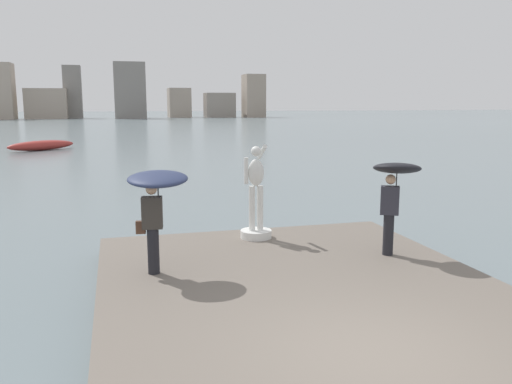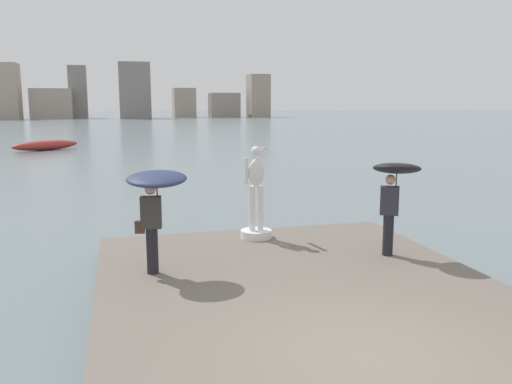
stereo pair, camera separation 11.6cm
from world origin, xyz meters
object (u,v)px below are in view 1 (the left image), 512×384
object	(u,v)px
statue_white_figure	(256,205)
onlooker_right	(394,183)
onlooker_left	(156,193)
boat_near	(42,145)

from	to	relation	value
statue_white_figure	onlooker_right	world-z (taller)	statue_white_figure
statue_white_figure	onlooker_left	size ratio (longest dim) A/B	1.13
statue_white_figure	onlooker_right	xyz separation A→B (m)	(2.43, -2.14, 0.74)
statue_white_figure	boat_near	xyz separation A→B (m)	(-8.63, 31.55, -0.83)
onlooker_right	onlooker_left	bearing A→B (deg)	179.31
onlooker_left	statue_white_figure	bearing A→B (deg)	39.88
onlooker_right	boat_near	size ratio (longest dim) A/B	0.41
statue_white_figure	boat_near	size ratio (longest dim) A/B	0.44
statue_white_figure	onlooker_left	distance (m)	3.32
statue_white_figure	onlooker_left	world-z (taller)	statue_white_figure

